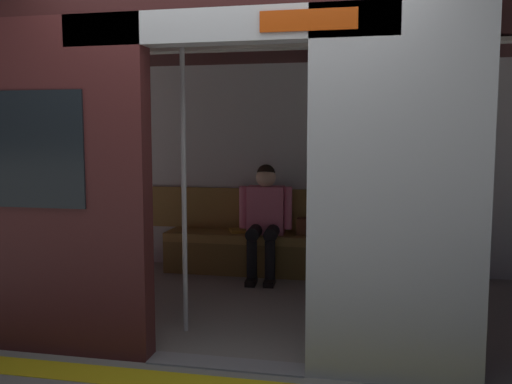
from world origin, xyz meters
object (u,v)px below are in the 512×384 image
object	(u,v)px
bench_seat	(282,244)
grab_pole_far	(309,187)
handbag	(309,227)
grab_pole_door	(184,186)
person_seated	(265,214)
train_car	(255,125)
book	(237,231)

from	to	relation	value
bench_seat	grab_pole_far	distance (m)	1.88
handbag	bench_seat	bearing A→B (deg)	12.96
bench_seat	grab_pole_door	distance (m)	1.97
person_seated	grab_pole_door	distance (m)	1.78
bench_seat	handbag	size ratio (longest dim) A/B	9.64
train_car	person_seated	distance (m)	1.34
train_car	book	world-z (taller)	train_car
handbag	grab_pole_door	distance (m)	2.04
bench_seat	grab_pole_far	xyz separation A→B (m)	(-0.46, 1.66, 0.77)
handbag	book	xyz separation A→B (m)	(0.77, -0.00, -0.07)
book	train_car	bearing A→B (deg)	86.02
train_car	handbag	bearing A→B (deg)	-107.39
handbag	book	world-z (taller)	handbag
book	grab_pole_door	size ratio (longest dim) A/B	0.10
train_car	grab_pole_door	world-z (taller)	train_car
handbag	grab_pole_door	size ratio (longest dim) A/B	0.12
book	grab_pole_far	world-z (taller)	grab_pole_far
bench_seat	handbag	distance (m)	0.34
book	grab_pole_far	xyz separation A→B (m)	(-0.95, 1.72, 0.65)
person_seated	book	size ratio (longest dim) A/B	5.28
train_car	bench_seat	distance (m)	1.61
train_car	handbag	size ratio (longest dim) A/B	24.62
train_car	person_seated	bearing A→B (deg)	-84.16
grab_pole_door	grab_pole_far	size ratio (longest dim) A/B	1.00
bench_seat	book	bearing A→B (deg)	-7.70
person_seated	book	bearing A→B (deg)	-20.44
bench_seat	book	size ratio (longest dim) A/B	11.39
bench_seat	grab_pole_door	xyz separation A→B (m)	(0.46, 1.75, 0.77)
bench_seat	person_seated	bearing A→B (deg)	16.87
train_car	grab_pole_far	distance (m)	0.92
handbag	grab_pole_far	world-z (taller)	grab_pole_far
bench_seat	book	world-z (taller)	book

